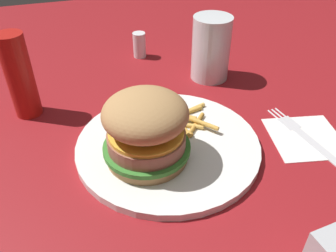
# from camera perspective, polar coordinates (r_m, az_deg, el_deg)

# --- Properties ---
(ground_plane) EXTENTS (1.60, 1.60, 0.00)m
(ground_plane) POSITION_cam_1_polar(r_m,az_deg,el_deg) (0.53, 3.38, -3.87)
(ground_plane) COLOR maroon
(plate) EXTENTS (0.28, 0.28, 0.01)m
(plate) POSITION_cam_1_polar(r_m,az_deg,el_deg) (0.53, -0.00, -3.12)
(plate) COLOR white
(plate) RESTS_ON ground_plane
(sandwich) EXTENTS (0.12, 0.12, 0.10)m
(sandwich) POSITION_cam_1_polar(r_m,az_deg,el_deg) (0.47, -3.63, -0.32)
(sandwich) COLOR tan
(sandwich) RESTS_ON plate
(fries_pile) EXTENTS (0.09, 0.10, 0.01)m
(fries_pile) POSITION_cam_1_polar(r_m,az_deg,el_deg) (0.56, 2.80, 1.09)
(fries_pile) COLOR gold
(fries_pile) RESTS_ON plate
(napkin) EXTENTS (0.13, 0.13, 0.00)m
(napkin) POSITION_cam_1_polar(r_m,az_deg,el_deg) (0.59, 21.63, -1.71)
(napkin) COLOR white
(napkin) RESTS_ON ground_plane
(fork) EXTENTS (0.17, 0.04, 0.00)m
(fork) POSITION_cam_1_polar(r_m,az_deg,el_deg) (0.59, 21.58, -1.43)
(fork) COLOR silver
(fork) RESTS_ON napkin
(drink_glass) EXTENTS (0.07, 0.07, 0.12)m
(drink_glass) POSITION_cam_1_polar(r_m,az_deg,el_deg) (0.70, 7.02, 12.16)
(drink_glass) COLOR silver
(drink_glass) RESTS_ON ground_plane
(ketchup_bottle) EXTENTS (0.04, 0.04, 0.14)m
(ketchup_bottle) POSITION_cam_1_polar(r_m,az_deg,el_deg) (0.62, -23.11, 7.50)
(ketchup_bottle) COLOR #B21914
(ketchup_bottle) RESTS_ON ground_plane
(salt_shaker) EXTENTS (0.03, 0.03, 0.06)m
(salt_shaker) POSITION_cam_1_polar(r_m,az_deg,el_deg) (0.79, -4.70, 13.09)
(salt_shaker) COLOR white
(salt_shaker) RESTS_ON ground_plane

